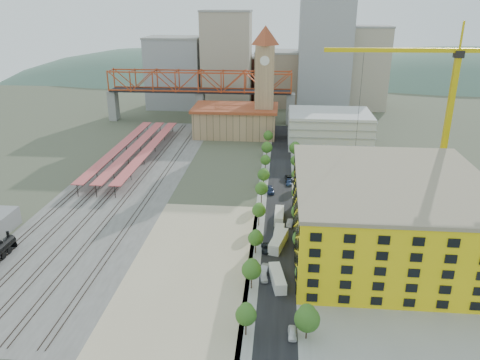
# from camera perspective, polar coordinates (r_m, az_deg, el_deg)

# --- Properties ---
(ground) EXTENTS (400.00, 400.00, 0.00)m
(ground) POSITION_cam_1_polar(r_m,az_deg,el_deg) (138.43, -1.84, -3.55)
(ground) COLOR #474C38
(ground) RESTS_ON ground
(ballast_strip) EXTENTS (36.00, 165.00, 0.06)m
(ballast_strip) POSITION_cam_1_polar(r_m,az_deg,el_deg) (162.06, -13.82, -0.40)
(ballast_strip) COLOR #605E59
(ballast_strip) RESTS_ON ground
(dirt_lot) EXTENTS (28.00, 67.00, 0.06)m
(dirt_lot) POSITION_cam_1_polar(r_m,az_deg,el_deg) (111.47, -5.89, -10.17)
(dirt_lot) COLOR tan
(dirt_lot) RESTS_ON ground
(street_asphalt) EXTENTS (12.00, 170.00, 0.06)m
(street_asphalt) POSITION_cam_1_polar(r_m,az_deg,el_deg) (151.28, 4.87, -1.40)
(street_asphalt) COLOR black
(street_asphalt) RESTS_ON ground
(sidewalk_west) EXTENTS (3.00, 170.00, 0.04)m
(sidewalk_west) POSITION_cam_1_polar(r_m,az_deg,el_deg) (151.37, 2.79, -1.34)
(sidewalk_west) COLOR gray
(sidewalk_west) RESTS_ON ground
(sidewalk_east) EXTENTS (3.00, 170.00, 0.04)m
(sidewalk_east) POSITION_cam_1_polar(r_m,az_deg,el_deg) (151.39, 6.95, -1.47)
(sidewalk_east) COLOR gray
(sidewalk_east) RESTS_ON ground
(construction_pad) EXTENTS (50.00, 90.00, 0.06)m
(construction_pad) POSITION_cam_1_polar(r_m,az_deg,el_deg) (123.18, 18.44, -8.00)
(construction_pad) COLOR gray
(construction_pad) RESTS_ON ground
(rail_tracks) EXTENTS (26.56, 160.00, 0.18)m
(rail_tracks) POSITION_cam_1_polar(r_m,az_deg,el_deg) (162.61, -14.43, -0.34)
(rail_tracks) COLOR #382B23
(rail_tracks) RESTS_ON ground
(platform_canopies) EXTENTS (16.00, 80.00, 4.12)m
(platform_canopies) POSITION_cam_1_polar(r_m,az_deg,el_deg) (186.96, -12.77, 3.86)
(platform_canopies) COLOR #D15054
(platform_canopies) RESTS_ON ground
(station_hall) EXTENTS (38.00, 24.00, 13.10)m
(station_hall) POSITION_cam_1_polar(r_m,az_deg,el_deg) (214.08, -0.56, 7.28)
(station_hall) COLOR tan
(station_hall) RESTS_ON ground
(clock_tower) EXTENTS (12.00, 12.00, 52.00)m
(clock_tower) POSITION_cam_1_polar(r_m,az_deg,el_deg) (207.06, 3.04, 12.99)
(clock_tower) COLOR tan
(clock_tower) RESTS_ON ground
(parking_garage) EXTENTS (34.00, 26.00, 14.00)m
(parking_garage) POSITION_cam_1_polar(r_m,az_deg,el_deg) (202.38, 10.80, 6.19)
(parking_garage) COLOR silver
(parking_garage) RESTS_ON ground
(truss_bridge) EXTENTS (94.00, 9.60, 25.60)m
(truss_bridge) POSITION_cam_1_polar(r_m,az_deg,el_deg) (236.67, -4.93, 11.55)
(truss_bridge) COLOR gray
(truss_bridge) RESTS_ON ground
(construction_building) EXTENTS (44.60, 50.60, 18.80)m
(construction_building) POSITION_cam_1_polar(r_m,az_deg,el_deg) (118.39, 17.54, -4.02)
(construction_building) COLOR yellow
(construction_building) RESTS_ON ground
(street_trees) EXTENTS (15.40, 124.40, 8.00)m
(street_trees) POSITION_cam_1_polar(r_m,az_deg,el_deg) (142.09, 4.83, -2.94)
(street_trees) COLOR #35611D
(street_trees) RESTS_ON ground
(skyline) EXTENTS (133.00, 46.00, 60.00)m
(skyline) POSITION_cam_1_polar(r_m,az_deg,el_deg) (269.59, 3.45, 13.59)
(skyline) COLOR #9EA0A3
(skyline) RESTS_ON ground
(distant_hills) EXTENTS (647.00, 264.00, 227.00)m
(distant_hills) POSITION_cam_1_polar(r_m,az_deg,el_deg) (409.66, 8.99, 1.22)
(distant_hills) COLOR #4C6B59
(distant_hills) RESTS_ON ground
(tower_crane) EXTENTS (49.28, 3.53, 52.59)m
(tower_crane) POSITION_cam_1_polar(r_m,az_deg,el_deg) (144.36, 23.18, 9.35)
(tower_crane) COLOR gold
(tower_crane) RESTS_ON ground
(site_trailer_a) EXTENTS (4.18, 9.77, 2.59)m
(site_trailer_a) POSITION_cam_1_polar(r_m,az_deg,el_deg) (103.86, 4.58, -11.85)
(site_trailer_a) COLOR silver
(site_trailer_a) RESTS_ON ground
(site_trailer_b) EXTENTS (5.01, 10.53, 2.79)m
(site_trailer_b) POSITION_cam_1_polar(r_m,az_deg,el_deg) (117.95, 4.70, -7.48)
(site_trailer_b) COLOR silver
(site_trailer_b) RESTS_ON ground
(site_trailer_c) EXTENTS (3.02, 9.30, 2.51)m
(site_trailer_c) POSITION_cam_1_polar(r_m,az_deg,el_deg) (121.21, 4.73, -6.73)
(site_trailer_c) COLOR silver
(site_trailer_c) RESTS_ON ground
(site_trailer_d) EXTENTS (2.65, 9.28, 2.52)m
(site_trailer_d) POSITION_cam_1_polar(r_m,az_deg,el_deg) (131.72, 4.79, -4.35)
(site_trailer_d) COLOR silver
(site_trailer_d) RESTS_ON ground
(car_0) EXTENTS (2.22, 4.28, 1.39)m
(car_0) POSITION_cam_1_polar(r_m,az_deg,el_deg) (105.26, 2.91, -11.70)
(car_0) COLOR silver
(car_0) RESTS_ON ground
(car_1) EXTENTS (2.42, 4.91, 1.55)m
(car_1) POSITION_cam_1_polar(r_m,az_deg,el_deg) (107.56, 2.98, -10.87)
(car_1) COLOR #A7A8AD
(car_1) RESTS_ON ground
(car_2) EXTENTS (2.71, 5.09, 1.36)m
(car_2) POSITION_cam_1_polar(r_m,az_deg,el_deg) (116.19, 3.18, -8.32)
(car_2) COLOR black
(car_2) RESTS_ON ground
(car_3) EXTENTS (2.84, 5.46, 1.51)m
(car_3) POSITION_cam_1_polar(r_m,az_deg,el_deg) (149.82, 3.73, -1.30)
(car_3) COLOR #1A264C
(car_3) RESTS_ON ground
(car_4) EXTENTS (1.64, 3.98, 1.35)m
(car_4) POSITION_cam_1_polar(r_m,az_deg,el_deg) (90.50, 6.39, -18.08)
(car_4) COLOR white
(car_4) RESTS_ON ground
(car_5) EXTENTS (2.30, 4.90, 1.55)m
(car_5) POSITION_cam_1_polar(r_m,az_deg,el_deg) (128.87, 6.11, -5.24)
(car_5) COLOR gray
(car_5) RESTS_ON ground
(car_6) EXTENTS (3.03, 5.89, 1.59)m
(car_6) POSITION_cam_1_polar(r_m,az_deg,el_deg) (160.19, 5.99, 0.16)
(car_6) COLOR black
(car_6) RESTS_ON ground
(car_7) EXTENTS (2.05, 4.67, 1.33)m
(car_7) POSITION_cam_1_polar(r_m,az_deg,el_deg) (157.05, 6.00, -0.33)
(car_7) COLOR navy
(car_7) RESTS_ON ground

